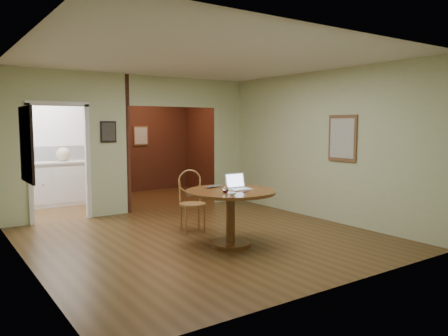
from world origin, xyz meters
TOP-DOWN VIEW (x-y plane):
  - floor at (0.00, 0.00)m, footprint 5.00×5.00m
  - room_shell at (-0.47, 3.10)m, footprint 5.20×7.50m
  - dining_table at (0.09, -0.54)m, footprint 1.29×1.29m
  - chair at (0.06, 0.52)m, footprint 0.52×0.52m
  - open_laptop at (0.23, -0.52)m, footprint 0.33×0.29m
  - closed_laptop at (0.06, -0.20)m, footprint 0.35×0.26m
  - mouse at (-0.17, -0.93)m, footprint 0.12×0.08m
  - wine_glass at (-0.11, -0.69)m, footprint 0.09×0.09m
  - pen at (0.14, -0.81)m, footprint 0.12×0.05m
  - kitchen_cabinet at (-1.35, 4.20)m, footprint 2.06×0.60m
  - grocery_bag at (-1.00, 4.20)m, footprint 0.37×0.34m

SIDE VIEW (x-z plane):
  - floor at x=0.00m, z-range 0.00..0.00m
  - kitchen_cabinet at x=-1.35m, z-range 0.00..0.94m
  - chair at x=0.06m, z-range 0.06..1.06m
  - dining_table at x=0.09m, z-range 0.19..1.00m
  - pen at x=0.14m, z-range 0.80..0.81m
  - closed_laptop at x=0.06m, z-range 0.80..0.83m
  - mouse at x=-0.17m, z-range 0.80..0.85m
  - wine_glass at x=-0.11m, z-range 0.80..0.91m
  - open_laptop at x=0.23m, z-range 0.75..0.98m
  - grocery_bag at x=-1.00m, z-range 0.94..1.24m
  - room_shell at x=-0.47m, z-range -1.21..3.79m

